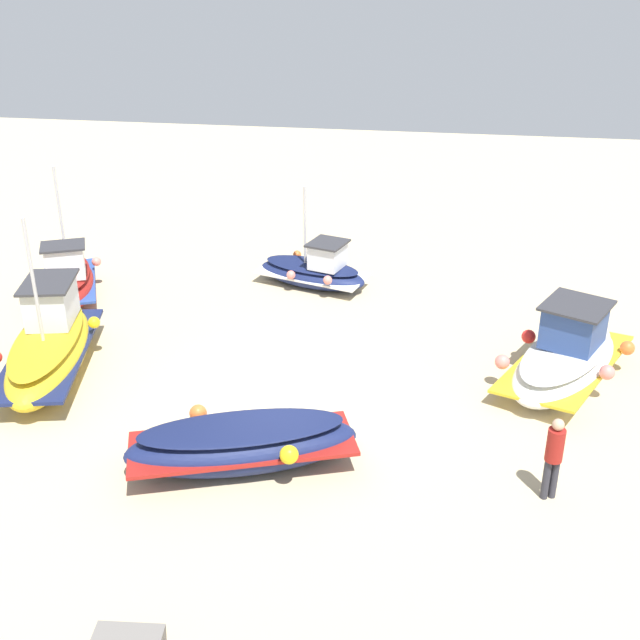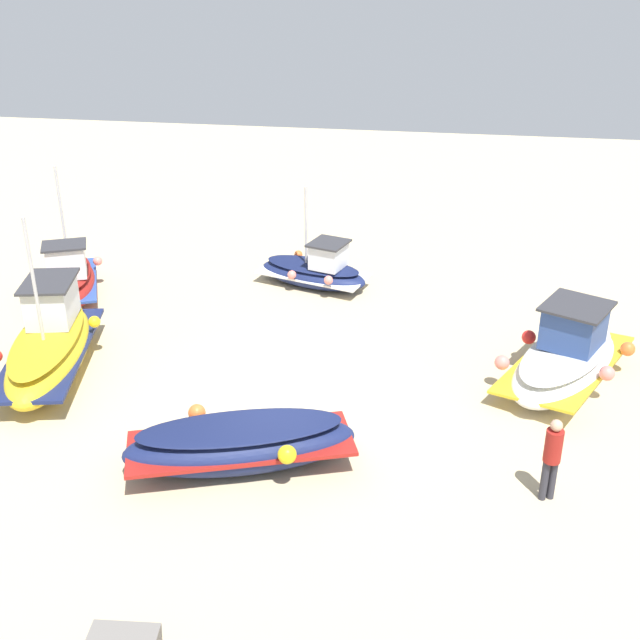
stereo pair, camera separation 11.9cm
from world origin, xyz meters
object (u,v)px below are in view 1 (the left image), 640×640
at_px(fishing_boat_1, 566,357).
at_px(fishing_boat_7, 314,270).
at_px(fishing_boat_4, 50,346).
at_px(person_walking, 554,453).
at_px(fishing_boat_5, 242,444).
at_px(fishing_boat_2, 69,279).

relative_size(fishing_boat_1, fishing_boat_7, 1.33).
xyz_separation_m(fishing_boat_4, person_walking, (-11.25, 2.95, 0.27)).
bearing_deg(fishing_boat_1, fishing_boat_5, 150.73).
height_order(fishing_boat_2, fishing_boat_7, fishing_boat_2).
height_order(fishing_boat_1, fishing_boat_2, fishing_boat_2).
xyz_separation_m(fishing_boat_1, fishing_boat_5, (6.60, 4.56, -0.07)).
xyz_separation_m(fishing_boat_5, fishing_boat_7, (0.15, -9.17, -0.04)).
height_order(fishing_boat_5, person_walking, person_walking).
height_order(fishing_boat_2, fishing_boat_4, fishing_boat_4).
bearing_deg(fishing_boat_4, fishing_boat_7, -53.24).
bearing_deg(fishing_boat_4, person_walking, -117.79).
distance_m(fishing_boat_1, fishing_boat_2, 13.79).
relative_size(fishing_boat_2, fishing_boat_4, 0.74).
xyz_separation_m(fishing_boat_4, fishing_boat_5, (-5.42, 2.92, -0.18)).
xyz_separation_m(fishing_boat_1, fishing_boat_7, (6.75, -4.61, -0.11)).
bearing_deg(person_walking, fishing_boat_2, -140.71).
height_order(fishing_boat_1, fishing_boat_4, fishing_boat_4).
bearing_deg(fishing_boat_7, person_walking, -39.76).
relative_size(fishing_boat_4, person_walking, 2.99).
distance_m(fishing_boat_1, fishing_boat_7, 8.17).
bearing_deg(fishing_boat_7, fishing_boat_1, -17.09).
bearing_deg(fishing_boat_5, fishing_boat_1, -165.01).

